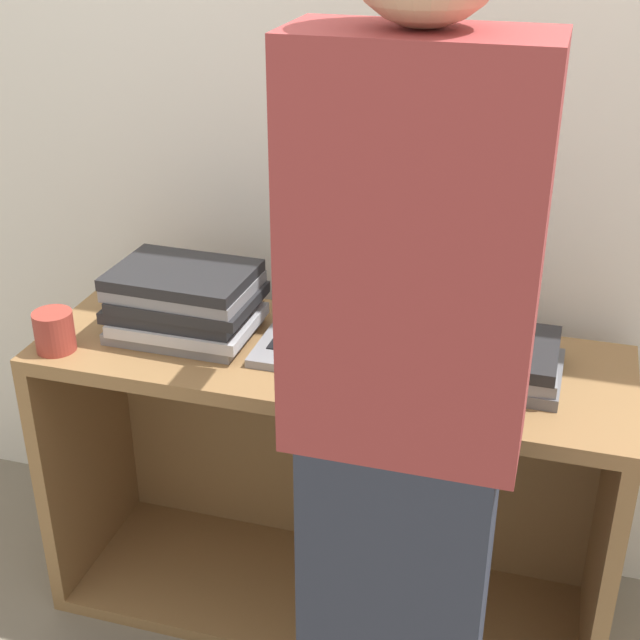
# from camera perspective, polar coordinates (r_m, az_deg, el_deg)

# --- Properties ---
(wall_back) EXTENTS (8.00, 0.05, 2.40)m
(wall_back) POSITION_cam_1_polar(r_m,az_deg,el_deg) (2.20, 3.05, 12.17)
(wall_back) COLOR silver
(wall_back) RESTS_ON ground_plane
(cart) EXTENTS (1.38, 0.47, 0.76)m
(cart) POSITION_cam_1_polar(r_m,az_deg,el_deg) (2.32, 0.97, -9.58)
(cart) COLOR olive
(cart) RESTS_ON ground_plane
(laptop_open) EXTENTS (0.32, 0.28, 0.25)m
(laptop_open) POSITION_cam_1_polar(r_m,az_deg,el_deg) (2.07, 0.90, -0.28)
(laptop_open) COLOR gray
(laptop_open) RESTS_ON cart
(laptop_stack_left) EXTENTS (0.35, 0.25, 0.17)m
(laptop_stack_left) POSITION_cam_1_polar(r_m,az_deg,el_deg) (2.13, -8.63, 1.14)
(laptop_stack_left) COLOR gray
(laptop_stack_left) RESTS_ON cart
(laptop_stack_right) EXTENTS (0.34, 0.25, 0.08)m
(laptop_stack_right) POSITION_cam_1_polar(r_m,az_deg,el_deg) (1.99, 10.41, -2.37)
(laptop_stack_right) COLOR slate
(laptop_stack_right) RESTS_ON cart
(person) EXTENTS (0.40, 0.54, 1.79)m
(person) POSITION_cam_1_polar(r_m,az_deg,el_deg) (1.56, 5.44, -6.09)
(person) COLOR #2D3342
(person) RESTS_ON ground_plane
(mug) EXTENTS (0.09, 0.09, 0.10)m
(mug) POSITION_cam_1_polar(r_m,az_deg,el_deg) (2.14, -16.64, -0.69)
(mug) COLOR #9E382D
(mug) RESTS_ON cart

